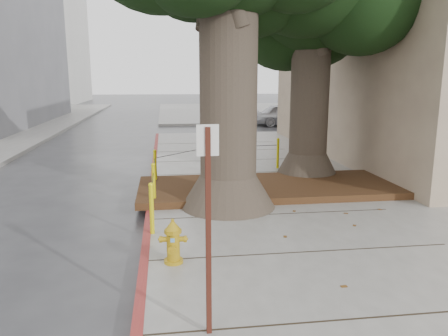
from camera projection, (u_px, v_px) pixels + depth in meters
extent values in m
plane|color=#28282B|center=(271.00, 263.00, 6.99)|extent=(140.00, 140.00, 0.00)
cube|color=slate|center=(255.00, 111.00, 36.86)|extent=(16.00, 20.00, 0.15)
cube|color=maroon|center=(149.00, 215.00, 9.13)|extent=(0.14, 26.00, 0.16)
cube|color=black|center=(269.00, 187.00, 10.84)|extent=(6.40, 2.60, 0.16)
cube|color=silver|center=(18.00, 33.00, 46.84)|extent=(12.00, 18.00, 15.00)
cube|color=silver|center=(395.00, 56.00, 33.40)|extent=(10.00, 10.00, 9.00)
cube|color=slate|center=(424.00, 42.00, 39.71)|extent=(12.00, 14.00, 12.00)
cone|color=#4C3F33|center=(228.00, 191.00, 9.47)|extent=(2.04, 2.04, 0.70)
cylinder|color=#4C3F33|center=(228.00, 96.00, 9.05)|extent=(1.20, 1.20, 4.22)
cone|color=#4C3F33|center=(307.00, 165.00, 12.24)|extent=(1.77, 1.77, 0.70)
cylinder|color=#4C3F33|center=(309.00, 99.00, 11.86)|extent=(1.04, 1.04, 3.84)
cylinder|color=#CABE0B|center=(152.00, 209.00, 7.78)|extent=(0.08, 0.08, 0.90)
sphere|color=#CABE0B|center=(151.00, 185.00, 7.69)|extent=(0.09, 0.09, 0.09)
cylinder|color=#CABE0B|center=(154.00, 185.00, 9.52)|extent=(0.08, 0.08, 0.90)
sphere|color=#CABE0B|center=(153.00, 165.00, 9.43)|extent=(0.09, 0.09, 0.09)
cylinder|color=#CABE0B|center=(155.00, 168.00, 11.27)|extent=(0.08, 0.08, 0.90)
sphere|color=#CABE0B|center=(155.00, 151.00, 11.18)|extent=(0.09, 0.09, 0.09)
cylinder|color=#CABE0B|center=(207.00, 157.00, 12.92)|extent=(0.08, 0.08, 0.90)
sphere|color=#CABE0B|center=(207.00, 142.00, 12.83)|extent=(0.09, 0.09, 0.09)
cylinder|color=#CABE0B|center=(278.00, 154.00, 13.41)|extent=(0.08, 0.08, 0.90)
sphere|color=#CABE0B|center=(278.00, 139.00, 13.32)|extent=(0.09, 0.09, 0.09)
cylinder|color=black|center=(152.00, 183.00, 8.60)|extent=(0.02, 1.80, 0.02)
cylinder|color=black|center=(154.00, 165.00, 10.34)|extent=(0.02, 1.80, 0.02)
cylinder|color=black|center=(183.00, 153.00, 12.04)|extent=(1.51, 1.51, 0.02)
cylinder|color=black|center=(243.00, 146.00, 13.11)|extent=(2.20, 0.22, 0.02)
cylinder|color=#B58D12|center=(174.00, 261.00, 6.63)|extent=(0.31, 0.31, 0.05)
cylinder|color=#B58D12|center=(173.00, 246.00, 6.58)|extent=(0.21, 0.21, 0.45)
cylinder|color=#B58D12|center=(173.00, 231.00, 6.53)|extent=(0.28, 0.28, 0.06)
cone|color=#B58D12|center=(173.00, 226.00, 6.51)|extent=(0.26, 0.26, 0.13)
cylinder|color=#B58D12|center=(173.00, 221.00, 6.50)|extent=(0.05, 0.05, 0.04)
cylinder|color=#B58D12|center=(165.00, 239.00, 6.55)|extent=(0.13, 0.09, 0.08)
cylinder|color=#B58D12|center=(181.00, 239.00, 6.56)|extent=(0.13, 0.09, 0.08)
cylinder|color=#B58D12|center=(173.00, 249.00, 6.47)|extent=(0.13, 0.14, 0.12)
cube|color=#5999D8|center=(173.00, 240.00, 6.46)|extent=(0.06, 0.01, 0.06)
cube|color=#471911|center=(208.00, 235.00, 4.59)|extent=(0.06, 0.06, 2.28)
cube|color=silver|center=(208.00, 140.00, 4.38)|extent=(0.23, 0.03, 0.32)
imported|color=#B8B9BE|center=(287.00, 115.00, 26.29)|extent=(4.10, 2.03, 1.34)
imported|color=maroon|center=(351.00, 116.00, 26.24)|extent=(3.75, 1.64, 1.20)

